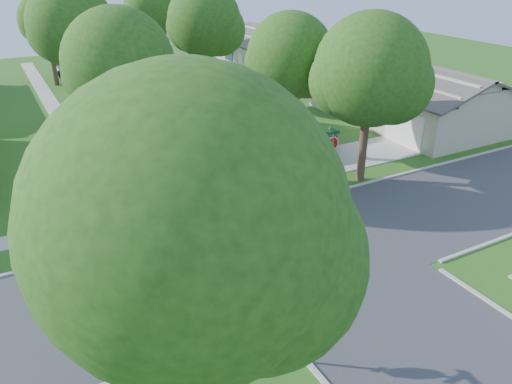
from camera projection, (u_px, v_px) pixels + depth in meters
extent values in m
plane|color=#2B601A|center=(305.00, 246.00, 20.78)|extent=(100.00, 100.00, 0.00)
cube|color=#333335|center=(305.00, 245.00, 20.77)|extent=(7.00, 100.00, 0.02)
cube|color=#9E9B91|center=(200.00, 90.00, 43.97)|extent=(1.20, 40.00, 0.04)
cube|color=#9E9B91|center=(54.00, 109.00, 38.75)|extent=(1.20, 40.00, 0.04)
cube|color=#9E9B91|center=(350.00, 156.00, 29.77)|extent=(8.80, 3.60, 0.05)
cube|color=gray|center=(260.00, 323.00, 14.45)|extent=(0.06, 0.06, 2.70)
cylinder|color=white|center=(261.00, 300.00, 14.11)|extent=(1.05, 0.02, 1.05)
cylinder|color=#B3140C|center=(261.00, 300.00, 14.11)|extent=(0.90, 0.03, 0.90)
cube|color=#B3140C|center=(260.00, 313.00, 14.31)|extent=(0.34, 0.03, 0.12)
cube|color=white|center=(260.00, 313.00, 14.31)|extent=(0.30, 0.03, 0.08)
cube|color=#0C5426|center=(261.00, 284.00, 13.86)|extent=(0.80, 0.02, 0.16)
cube|color=#0C5426|center=(261.00, 278.00, 13.78)|extent=(0.02, 0.80, 0.16)
cube|color=gray|center=(331.00, 158.00, 25.92)|extent=(0.06, 0.06, 2.70)
cylinder|color=white|center=(333.00, 144.00, 25.57)|extent=(1.05, 0.02, 1.05)
cylinder|color=#B3140C|center=(333.00, 144.00, 25.57)|extent=(0.90, 0.03, 0.90)
cube|color=#B3140C|center=(332.00, 152.00, 25.78)|extent=(0.34, 0.03, 0.12)
cube|color=white|center=(332.00, 152.00, 25.78)|extent=(0.30, 0.03, 0.08)
cube|color=#0C5426|center=(333.00, 133.00, 25.33)|extent=(0.80, 0.02, 0.16)
cube|color=#0C5426|center=(334.00, 130.00, 25.25)|extent=(0.02, 0.80, 0.16)
cylinder|color=#38281C|center=(288.00, 124.00, 29.06)|extent=(0.44, 0.44, 3.95)
sphere|color=#1F4511|center=(290.00, 56.00, 27.36)|extent=(4.80, 4.80, 4.80)
sphere|color=#1F4511|center=(308.00, 67.00, 27.60)|extent=(3.46, 3.46, 3.46)
sphere|color=#1F4511|center=(273.00, 64.00, 27.73)|extent=(3.26, 3.26, 3.26)
cylinder|color=#38281C|center=(207.00, 79.00, 38.49)|extent=(0.44, 0.44, 4.30)
sphere|color=#1F4511|center=(204.00, 20.00, 36.59)|extent=(5.40, 5.40, 5.40)
sphere|color=#1F4511|center=(219.00, 30.00, 36.86)|extent=(3.89, 3.89, 3.89)
sphere|color=#1F4511|center=(191.00, 27.00, 37.01)|extent=(3.67, 3.67, 3.67)
cylinder|color=#38281C|center=(154.00, 53.00, 48.81)|extent=(0.44, 0.44, 4.20)
sphere|color=#1F4511|center=(150.00, 8.00, 47.01)|extent=(5.00, 5.00, 5.00)
sphere|color=#1F4511|center=(161.00, 15.00, 47.26)|extent=(3.60, 3.60, 3.60)
sphere|color=#1F4511|center=(141.00, 13.00, 47.40)|extent=(3.40, 3.40, 3.40)
cylinder|color=#38281C|center=(129.00, 149.00, 24.97)|extent=(0.44, 0.44, 4.25)
sphere|color=#1F4511|center=(119.00, 63.00, 23.12)|extent=(5.20, 5.20, 5.20)
sphere|color=#1F4511|center=(142.00, 77.00, 23.38)|extent=(3.74, 3.74, 3.74)
sphere|color=#1F4511|center=(100.00, 74.00, 23.53)|extent=(3.54, 3.54, 3.54)
cylinder|color=#38281C|center=(81.00, 93.00, 34.43)|extent=(0.44, 0.44, 4.44)
sphere|color=#1F4511|center=(71.00, 24.00, 32.46)|extent=(5.60, 5.60, 5.60)
sphere|color=#1F4511|center=(89.00, 36.00, 32.74)|extent=(4.03, 4.03, 4.03)
sphere|color=#1F4511|center=(57.00, 33.00, 32.90)|extent=(3.81, 3.81, 3.81)
cylinder|color=#38281C|center=(53.00, 64.00, 44.85)|extent=(0.44, 0.44, 3.90)
sphere|color=#1F4511|center=(46.00, 19.00, 43.20)|extent=(4.60, 4.60, 4.60)
sphere|color=#1F4511|center=(57.00, 26.00, 43.43)|extent=(3.31, 3.31, 3.31)
sphere|color=#1F4511|center=(37.00, 25.00, 43.56)|extent=(3.13, 3.13, 3.13)
sphere|color=#1F4511|center=(189.00, 223.00, 9.17)|extent=(6.00, 6.00, 6.00)
sphere|color=#1F4511|center=(254.00, 258.00, 9.47)|extent=(4.32, 4.32, 4.32)
sphere|color=#1F4511|center=(133.00, 244.00, 9.64)|extent=(4.08, 4.08, 4.08)
cylinder|color=#38281C|center=(363.00, 149.00, 26.03)|extent=(0.44, 0.44, 3.54)
sphere|color=#1F4511|center=(370.00, 70.00, 24.25)|extent=(5.60, 5.60, 5.60)
sphere|color=#1F4511|center=(392.00, 84.00, 24.53)|extent=(4.03, 4.03, 4.03)
sphere|color=#1F4511|center=(347.00, 80.00, 24.69)|extent=(3.81, 3.81, 3.81)
cube|color=#AFA58A|center=(408.00, 101.00, 35.73)|extent=(8.00, 13.00, 2.80)
cube|color=#46403C|center=(432.00, 69.00, 35.69)|extent=(4.42, 13.60, 1.56)
cube|color=#46403C|center=(390.00, 75.00, 33.98)|extent=(4.42, 13.60, 1.56)
cube|color=silver|center=(403.00, 129.00, 31.04)|extent=(0.06, 3.20, 2.20)
cube|color=silver|center=(357.00, 112.00, 34.69)|extent=(0.06, 0.90, 2.00)
cube|color=#1E2633|center=(335.00, 95.00, 36.51)|extent=(0.06, 1.80, 1.10)
cube|color=#AFA58A|center=(279.00, 58.00, 49.98)|extent=(8.00, 13.00, 2.80)
cube|color=#46403C|center=(297.00, 36.00, 49.95)|extent=(4.42, 13.60, 1.56)
cube|color=#46403C|center=(262.00, 38.00, 48.24)|extent=(4.42, 13.60, 1.56)
cube|color=silver|center=(263.00, 73.00, 45.30)|extent=(0.06, 3.20, 2.20)
cube|color=silver|center=(240.00, 65.00, 48.95)|extent=(0.06, 0.90, 2.00)
cube|color=#1E2633|center=(229.00, 55.00, 50.77)|extent=(0.06, 1.80, 1.10)
imported|color=#52101E|center=(309.00, 142.00, 29.92)|extent=(4.65, 3.08, 1.45)
imported|color=black|center=(154.00, 94.00, 39.62)|extent=(2.09, 4.75, 1.59)
imported|color=black|center=(70.00, 73.00, 47.28)|extent=(1.79, 4.35, 1.26)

